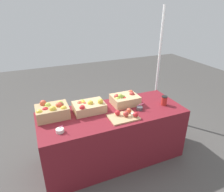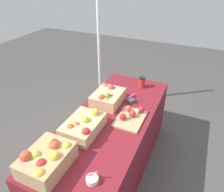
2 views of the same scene
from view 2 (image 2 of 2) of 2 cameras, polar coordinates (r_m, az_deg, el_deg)
ground_plane at (r=2.62m, az=-0.47°, el=-18.91°), size 10.00×10.00×0.00m
table at (r=2.35m, az=-0.51°, el=-13.18°), size 1.90×0.76×0.74m
apple_crate_left at (r=1.67m, az=-17.16°, el=-15.90°), size 0.39×0.29×0.20m
apple_crate_middle at (r=1.93m, az=-7.94°, el=-7.97°), size 0.40×0.28×0.17m
apple_crate_right at (r=2.28m, az=-1.21°, el=-0.31°), size 0.36×0.29×0.18m
cutting_board_front at (r=2.10m, az=5.15°, el=-5.40°), size 0.36×0.25×0.09m
sample_bowl_near at (r=1.58m, az=-5.37°, el=-21.57°), size 0.09×0.09×0.09m
sample_bowl_mid at (r=2.33m, az=5.09°, el=-1.27°), size 0.08×0.09×0.11m
coffee_cup at (r=2.62m, az=8.09°, el=3.64°), size 0.08×0.08×0.13m
tent_pole at (r=3.22m, az=-3.56°, el=13.17°), size 0.04×0.04×2.01m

